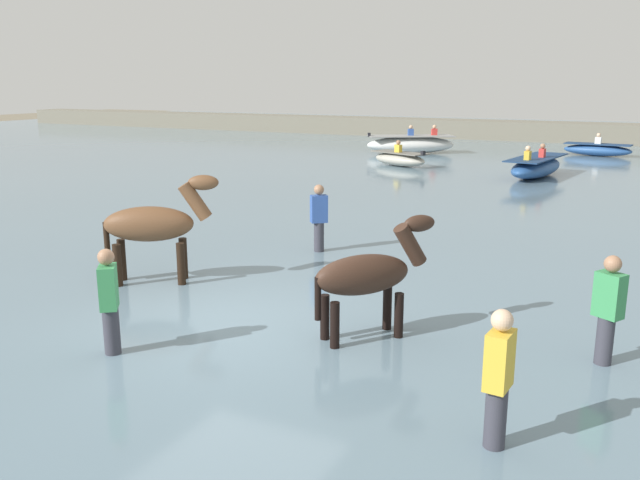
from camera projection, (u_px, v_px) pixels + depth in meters
name	position (u px, v px, depth m)	size (l,w,h in m)	color
ground_plane	(235.00, 343.00, 9.27)	(120.00, 120.00, 0.00)	#756B56
water_surface	(441.00, 211.00, 17.93)	(90.00, 90.00, 0.29)	slate
horse_lead_bay	(154.00, 227.00, 10.92)	(1.81, 1.30, 2.10)	brown
horse_trailing_dark_bay	(368.00, 277.00, 8.54)	(1.35, 1.51, 1.88)	#382319
boat_near_starboard	(411.00, 144.00, 30.99)	(4.27, 3.37, 1.31)	silver
boat_near_port	(597.00, 150.00, 30.00)	(3.04, 1.27, 1.03)	#28518E
boat_far_offshore	(536.00, 167.00, 23.29)	(1.77, 4.08, 1.19)	#28518E
boat_far_inshore	(400.00, 159.00, 26.39)	(2.68, 1.85, 1.03)	#B2AD9E
person_spectator_far	(607.00, 318.00, 7.78)	(0.38, 0.33, 1.63)	#383842
person_onlooker_left	(497.00, 389.00, 5.98)	(0.23, 0.34, 1.63)	#383842
person_wading_close	(110.00, 309.00, 8.08)	(0.35, 0.38, 1.63)	#383842
person_wading_mid	(319.00, 223.00, 13.02)	(0.37, 0.36, 1.63)	#383842
far_shoreline	(555.00, 134.00, 37.29)	(80.00, 2.40, 1.36)	#706B5B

